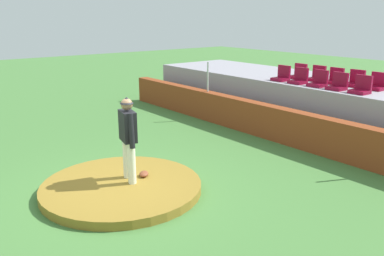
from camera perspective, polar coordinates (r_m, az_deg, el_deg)
The scene contains 18 objects.
ground_plane at distance 8.99m, azimuth -9.82°, elevation -8.74°, with size 60.00×60.00×0.00m, color #467A39.
pitchers_mound at distance 8.96m, azimuth -9.85°, elevation -8.20°, with size 3.43×3.43×0.19m, color olive.
pitcher at distance 8.69m, azimuth -8.99°, elevation -0.70°, with size 0.74×0.38×1.85m.
baseball at distance 9.44m, azimuth -8.64°, elevation -6.01°, with size 0.07×0.07×0.07m, color white.
fielding_glove at distance 9.20m, azimuth -6.78°, elevation -6.42°, with size 0.30×0.20×0.11m, color brown.
brick_barrier at distance 12.23m, azimuth 13.32°, elevation 0.20°, with size 16.20×0.40×1.02m, color brown.
fence_post_left at distance 14.51m, azimuth 2.24°, elevation 7.19°, with size 0.06×0.06×1.06m, color silver.
bleacher_platform at distance 14.14m, azimuth 19.69°, elevation 2.90°, with size 15.22×3.39×1.57m, color #97929E.
stadium_chair_0 at distance 13.87m, azimuth 12.53°, elevation 7.16°, with size 0.48×0.44×0.50m.
stadium_chair_1 at distance 13.42m, azimuth 14.85°, elevation 6.74°, with size 0.48×0.44×0.50m.
stadium_chair_2 at distance 13.01m, azimuth 17.39°, elevation 6.28°, with size 0.48×0.44×0.50m.
stadium_chair_3 at distance 12.63m, azimuth 19.86°, elevation 5.80°, with size 0.48×0.44×0.50m.
stadium_chair_4 at distance 12.25m, azimuth 22.71°, elevation 5.25°, with size 0.48×0.44×0.50m.
stadium_chair_5 at distance 14.53m, azimuth 14.78°, elevation 7.38°, with size 0.48×0.44×0.50m.
stadium_chair_6 at distance 14.14m, azimuth 17.18°, elevation 6.99°, with size 0.48×0.44×0.50m.
stadium_chair_7 at distance 13.72m, azimuth 19.43°, elevation 6.56°, with size 0.48×0.44×0.50m.
stadium_chair_8 at distance 13.42m, azimuth 21.98°, elevation 6.13°, with size 0.48×0.44×0.50m.
stadium_chair_9 at distance 13.05m, azimuth 24.59°, elevation 5.61°, with size 0.48×0.44×0.50m.
Camera 1 is at (7.28, -3.79, 3.67)m, focal length 37.91 mm.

